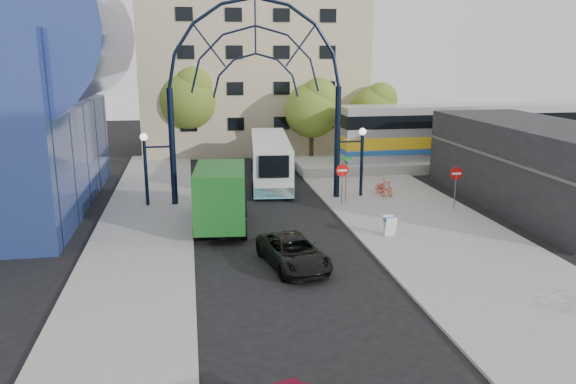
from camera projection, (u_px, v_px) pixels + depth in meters
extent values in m
plane|color=black|center=(303.00, 296.00, 21.24)|extent=(120.00, 120.00, 0.00)
cube|color=gray|center=(452.00, 247.00, 26.40)|extent=(8.00, 56.00, 0.12)
cube|color=gray|center=(139.00, 251.00, 25.86)|extent=(5.00, 50.00, 0.12)
cylinder|color=black|center=(172.00, 148.00, 32.93)|extent=(0.36, 0.36, 7.00)
cylinder|color=black|center=(337.00, 144.00, 34.62)|extent=(0.36, 0.36, 7.00)
cylinder|color=black|center=(146.00, 174.00, 33.02)|extent=(0.20, 0.20, 4.00)
cylinder|color=black|center=(361.00, 166.00, 35.25)|extent=(0.20, 0.20, 4.00)
sphere|color=white|center=(144.00, 137.00, 32.49)|extent=(0.44, 0.44, 0.44)
sphere|color=white|center=(363.00, 132.00, 34.72)|extent=(0.44, 0.44, 0.44)
cylinder|color=slate|center=(342.00, 187.00, 33.22)|extent=(0.06, 0.06, 2.20)
cylinder|color=red|center=(342.00, 170.00, 32.98)|extent=(0.80, 0.04, 0.80)
cube|color=white|center=(342.00, 170.00, 32.95)|extent=(0.55, 0.02, 0.12)
cylinder|color=slate|center=(455.00, 190.00, 32.36)|extent=(0.06, 0.06, 2.20)
cylinder|color=red|center=(456.00, 174.00, 32.12)|extent=(0.76, 0.04, 0.76)
cube|color=white|center=(457.00, 174.00, 32.09)|extent=(0.55, 0.02, 0.12)
cylinder|color=slate|center=(346.00, 180.00, 33.79)|extent=(0.05, 0.05, 2.80)
cube|color=#146626|center=(346.00, 158.00, 33.48)|extent=(0.70, 0.03, 0.18)
cube|color=#146626|center=(346.00, 162.00, 33.54)|extent=(0.03, 0.70, 0.18)
cube|color=white|center=(391.00, 227.00, 27.58)|extent=(0.55, 0.26, 0.99)
cube|color=white|center=(388.00, 225.00, 27.91)|extent=(0.55, 0.26, 0.99)
cube|color=#1E59A5|center=(390.00, 219.00, 27.67)|extent=(0.55, 0.42, 0.14)
cylinder|color=navy|center=(39.00, 33.00, 31.14)|extent=(9.00, 16.00, 9.00)
cube|color=black|center=(536.00, 166.00, 32.89)|extent=(6.00, 16.00, 5.00)
cube|color=tan|center=(251.00, 74.00, 53.34)|extent=(20.00, 12.00, 14.00)
cube|color=gray|center=(490.00, 161.00, 45.54)|extent=(32.00, 5.00, 0.80)
cube|color=#B7B7BC|center=(493.00, 130.00, 44.94)|extent=(25.00, 3.00, 4.20)
cube|color=gold|center=(492.00, 138.00, 45.09)|extent=(25.10, 3.05, 0.90)
cube|color=black|center=(494.00, 118.00, 44.70)|extent=(25.05, 3.05, 1.00)
cube|color=#1E59A5|center=(491.00, 146.00, 45.25)|extent=(25.10, 3.05, 0.35)
cylinder|color=#382314|center=(311.00, 148.00, 46.80)|extent=(0.36, 0.36, 2.52)
sphere|color=#45651A|center=(312.00, 110.00, 46.05)|extent=(4.48, 4.48, 4.48)
sphere|color=#45651A|center=(319.00, 97.00, 45.58)|extent=(3.08, 3.08, 3.08)
cylinder|color=#382314|center=(190.00, 141.00, 48.89)|extent=(0.36, 0.36, 2.88)
sphere|color=#45651A|center=(188.00, 101.00, 48.04)|extent=(5.12, 5.12, 5.12)
sphere|color=#45651A|center=(193.00, 86.00, 47.53)|extent=(3.52, 3.52, 3.52)
cylinder|color=#382314|center=(373.00, 143.00, 49.74)|extent=(0.36, 0.36, 2.34)
sphere|color=#45651A|center=(374.00, 111.00, 49.05)|extent=(4.16, 4.16, 4.16)
sphere|color=#45651A|center=(381.00, 99.00, 48.60)|extent=(2.86, 2.86, 2.86)
cube|color=silver|center=(270.00, 158.00, 39.60)|extent=(3.64, 11.42, 2.83)
cube|color=#59C1C8|center=(270.00, 174.00, 39.88)|extent=(3.67, 11.43, 0.68)
cube|color=black|center=(270.00, 150.00, 39.46)|extent=(3.67, 11.20, 0.88)
cube|color=black|center=(274.00, 167.00, 33.97)|extent=(1.85, 0.33, 1.37)
cube|color=black|center=(268.00, 147.00, 45.02)|extent=(2.35, 0.42, 1.56)
cylinder|color=black|center=(253.00, 166.00, 43.18)|extent=(0.37, 0.96, 0.94)
cylinder|color=black|center=(284.00, 166.00, 43.35)|extent=(0.37, 0.96, 0.94)
cylinder|color=black|center=(254.00, 189.00, 35.80)|extent=(0.37, 0.96, 0.94)
cylinder|color=black|center=(292.00, 189.00, 35.96)|extent=(0.37, 0.96, 0.94)
cube|color=black|center=(223.00, 196.00, 31.48)|extent=(2.58, 2.67, 2.25)
cube|color=black|center=(224.00, 183.00, 32.56)|extent=(2.05, 0.30, 1.02)
cube|color=#175A1D|center=(221.00, 195.00, 28.32)|extent=(2.90, 4.92, 2.87)
cylinder|color=black|center=(202.00, 209.00, 31.25)|extent=(0.36, 1.00, 0.98)
cylinder|color=black|center=(244.00, 208.00, 31.43)|extent=(0.36, 1.00, 0.98)
cylinder|color=black|center=(196.00, 231.00, 27.39)|extent=(0.36, 1.00, 0.98)
cylinder|color=black|center=(244.00, 230.00, 27.57)|extent=(0.36, 1.00, 0.98)
imported|color=black|center=(293.00, 252.00, 23.98)|extent=(2.95, 4.97, 1.29)
imported|color=#D5462A|center=(380.00, 188.00, 35.82)|extent=(0.60, 1.66, 0.87)
imported|color=#D7542B|center=(386.00, 187.00, 35.68)|extent=(0.78, 1.78, 1.03)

